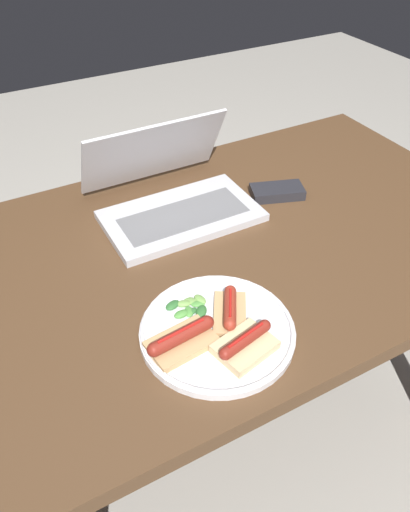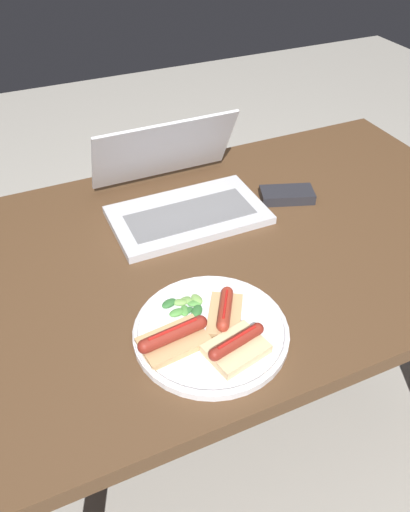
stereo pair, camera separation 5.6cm
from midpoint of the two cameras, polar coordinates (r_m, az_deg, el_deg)
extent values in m
plane|color=#9E998E|center=(1.64, 1.60, -18.07)|extent=(6.00, 6.00, 0.00)
cube|color=#4C331E|center=(1.11, 2.24, 1.33)|extent=(1.27, 0.79, 0.04)
cylinder|color=#4C331E|center=(1.79, 12.25, 2.94)|extent=(0.06, 0.06, 0.68)
cube|color=#B7B7BC|center=(1.15, -4.11, 4.57)|extent=(0.35, 0.20, 0.02)
cube|color=slate|center=(1.14, -3.86, 4.65)|extent=(0.29, 0.11, 0.00)
cube|color=#B7B7BC|center=(1.22, -7.32, 11.71)|extent=(0.35, 0.09, 0.18)
cube|color=black|center=(1.21, -7.25, 11.71)|extent=(0.31, 0.08, 0.15)
cylinder|color=silver|center=(0.89, -0.40, -8.68)|extent=(0.27, 0.27, 0.01)
torus|color=silver|center=(0.88, -0.41, -8.29)|extent=(0.27, 0.27, 0.01)
cube|color=tan|center=(0.90, 1.06, -6.71)|extent=(0.10, 0.12, 0.01)
cylinder|color=maroon|center=(0.89, 1.08, -5.93)|extent=(0.06, 0.08, 0.02)
sphere|color=maroon|center=(0.86, 0.99, -7.87)|extent=(0.02, 0.02, 0.02)
sphere|color=maroon|center=(0.91, 1.16, -4.11)|extent=(0.02, 0.02, 0.02)
cylinder|color=red|center=(0.88, 1.09, -5.42)|extent=(0.04, 0.06, 0.01)
cube|color=tan|center=(0.86, -4.59, -9.94)|extent=(0.12, 0.08, 0.01)
cylinder|color=maroon|center=(0.84, -4.65, -9.12)|extent=(0.11, 0.04, 0.02)
sphere|color=maroon|center=(0.83, -7.80, -10.63)|extent=(0.02, 0.02, 0.02)
sphere|color=maroon|center=(0.86, -1.64, -7.64)|extent=(0.02, 0.02, 0.02)
cylinder|color=red|center=(0.83, -4.70, -8.57)|extent=(0.09, 0.01, 0.01)
cube|color=#D6B784|center=(0.85, 2.68, -10.39)|extent=(0.11, 0.09, 0.02)
cylinder|color=maroon|center=(0.83, 2.72, -9.55)|extent=(0.09, 0.04, 0.02)
sphere|color=maroon|center=(0.85, 4.98, -7.98)|extent=(0.02, 0.02, 0.02)
sphere|color=maroon|center=(0.81, 0.32, -11.18)|extent=(0.02, 0.02, 0.02)
cylinder|color=red|center=(0.82, 2.74, -9.07)|extent=(0.08, 0.02, 0.01)
ellipsoid|color=#4C8E3D|center=(0.92, -2.53, -5.53)|extent=(0.03, 0.02, 0.01)
ellipsoid|color=#2D662D|center=(0.91, -2.19, -6.40)|extent=(0.04, 0.04, 0.01)
ellipsoid|color=#709E4C|center=(0.93, -3.73, -5.28)|extent=(0.03, 0.03, 0.01)
ellipsoid|color=#2D662D|center=(0.91, -3.25, -6.39)|extent=(0.03, 0.02, 0.01)
ellipsoid|color=#4C8E3D|center=(0.91, -3.62, -6.41)|extent=(0.02, 0.03, 0.01)
ellipsoid|color=#709E4C|center=(0.92, -4.22, -5.49)|extent=(0.03, 0.03, 0.01)
ellipsoid|color=#2D662D|center=(0.92, -5.46, -5.66)|extent=(0.04, 0.03, 0.01)
ellipsoid|color=#4C8E3D|center=(0.90, -4.49, -6.68)|extent=(0.03, 0.02, 0.01)
ellipsoid|color=#709E4C|center=(0.93, -3.34, -5.26)|extent=(0.03, 0.03, 0.01)
ellipsoid|color=#709E4C|center=(0.93, -2.30, -5.02)|extent=(0.02, 0.03, 0.01)
cube|color=#232328|center=(1.24, 6.95, 7.28)|extent=(0.14, 0.10, 0.02)
camera|label=1|loc=(0.03, -91.67, -1.40)|focal=35.00mm
camera|label=2|loc=(0.03, 88.33, 1.40)|focal=35.00mm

